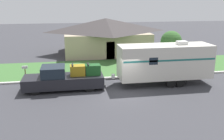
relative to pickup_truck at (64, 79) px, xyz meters
The scene contains 8 objects.
ground_plane 4.82m from the pickup_truck, 19.80° to the right, with size 120.00×120.00×0.00m, color #38383D.
curb_strip 5.02m from the pickup_truck, 25.67° to the left, with size 80.00×0.30×0.14m.
lawn_strip 7.36m from the pickup_truck, 52.40° to the left, with size 80.00×7.00×0.03m.
house_across_street 14.60m from the pickup_truck, 68.70° to the left, with size 11.46×8.58×4.53m.
pickup_truck is the anchor object (origin of this frame).
travel_trailer 8.29m from the pickup_truck, ahead, with size 8.77×2.34×3.58m.
mailbox 4.52m from the pickup_truck, 139.01° to the left, with size 0.48×0.20×1.28m.
tree_in_yard 11.17m from the pickup_truck, 20.37° to the left, with size 2.05×2.05×3.94m.
Camera 1 is at (-3.90, -17.34, 6.84)m, focal length 40.00 mm.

